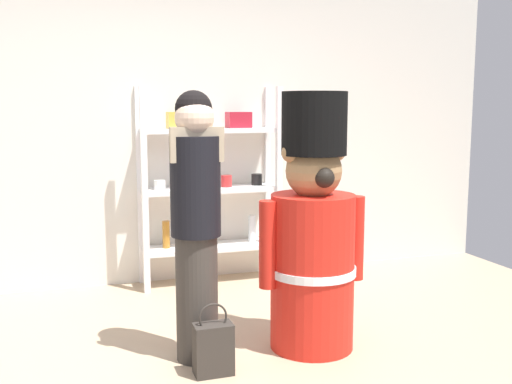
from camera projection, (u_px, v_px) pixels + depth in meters
name	position (u px, v px, depth m)	size (l,w,h in m)	color
back_wall	(154.00, 131.00, 5.10)	(6.40, 0.12, 2.60)	silver
merchandise_shelf	(210.00, 182.00, 5.09)	(1.20, 0.35, 1.68)	white
teddy_bear_guard	(313.00, 237.00, 3.69)	(0.70, 0.54, 1.59)	red
person_shopper	(196.00, 217.00, 3.48)	(0.31, 0.29, 1.60)	#38332D
shopping_bag	(214.00, 348.00, 3.37)	(0.22, 0.13, 0.42)	#332D28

